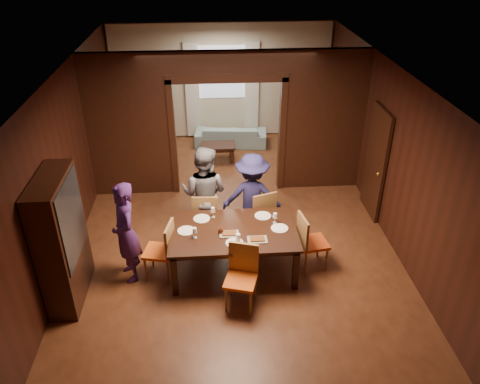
{
  "coord_description": "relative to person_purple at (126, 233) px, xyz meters",
  "views": [
    {
      "loc": [
        -0.39,
        -7.09,
        4.93
      ],
      "look_at": [
        0.1,
        -0.4,
        1.05
      ],
      "focal_mm": 35.0,
      "sensor_mm": 36.0,
      "label": 1
    }
  ],
  "objects": [
    {
      "name": "person_grey",
      "position": [
        1.2,
        1.03,
        0.04
      ],
      "size": [
        1.02,
        0.91,
        1.74
      ],
      "primitive_type": "imported",
      "rotation": [
        0.0,
        0.0,
        2.79
      ],
      "color": "slate",
      "rests_on": "floor"
    },
    {
      "name": "coffee_table",
      "position": [
        1.53,
        4.11,
        -0.63
      ],
      "size": [
        0.8,
        0.5,
        0.4
      ],
      "primitive_type": "cube",
      "color": "black",
      "rests_on": "floor"
    },
    {
      "name": "floor",
      "position": [
        1.7,
        1.14,
        -0.83
      ],
      "size": [
        9.0,
        9.0,
        0.0
      ],
      "primitive_type": "plane",
      "color": "#4E2816",
      "rests_on": "ground"
    },
    {
      "name": "dining_table",
      "position": [
        1.64,
        0.06,
        -0.45
      ],
      "size": [
        1.99,
        1.24,
        0.76
      ],
      "primitive_type": "cube",
      "color": "black",
      "rests_on": "floor"
    },
    {
      "name": "plate_far_r",
      "position": [
        2.15,
        0.42,
        -0.07
      ],
      "size": [
        0.27,
        0.27,
        0.01
      ],
      "primitive_type": "cylinder",
      "color": "silver",
      "rests_on": "dining_table"
    },
    {
      "name": "curtain_right",
      "position": [
        2.45,
        5.54,
        0.42
      ],
      "size": [
        0.35,
        0.06,
        2.4
      ],
      "primitive_type": "cube",
      "color": "white",
      "rests_on": "back_wall"
    },
    {
      "name": "serving_bowl",
      "position": [
        1.79,
        0.14,
        -0.03
      ],
      "size": [
        0.31,
        0.31,
        0.08
      ],
      "primitive_type": "imported",
      "color": "black",
      "rests_on": "dining_table"
    },
    {
      "name": "room_walls",
      "position": [
        1.7,
        3.02,
        0.67
      ],
      "size": [
        5.52,
        9.01,
        2.9
      ],
      "color": "black",
      "rests_on": "floor"
    },
    {
      "name": "tumbler",
      "position": [
        1.7,
        -0.25,
        -0.0
      ],
      "size": [
        0.07,
        0.07,
        0.14
      ],
      "primitive_type": "cylinder",
      "color": "silver",
      "rests_on": "dining_table"
    },
    {
      "name": "window_far",
      "position": [
        1.7,
        5.58,
        0.87
      ],
      "size": [
        1.2,
        0.03,
        1.3
      ],
      "primitive_type": "cube",
      "color": "silver",
      "rests_on": "back_wall"
    },
    {
      "name": "plate_right",
      "position": [
        2.37,
        0.05,
        -0.07
      ],
      "size": [
        0.27,
        0.27,
        0.01
      ],
      "primitive_type": "cylinder",
      "color": "white",
      "rests_on": "dining_table"
    },
    {
      "name": "chair_far_r",
      "position": [
        2.16,
        0.96,
        -0.35
      ],
      "size": [
        0.56,
        0.56,
        0.97
      ],
      "primitive_type": null,
      "rotation": [
        0.0,
        0.0,
        3.48
      ],
      "color": "#C15512",
      "rests_on": "floor"
    },
    {
      "name": "wineglass_right",
      "position": [
        2.32,
        0.22,
        0.02
      ],
      "size": [
        0.08,
        0.08,
        0.18
      ],
      "primitive_type": null,
      "color": "silver",
      "rests_on": "dining_table"
    },
    {
      "name": "plate_near",
      "position": [
        1.64,
        -0.29,
        -0.07
      ],
      "size": [
        0.27,
        0.27,
        0.01
      ],
      "primitive_type": "cylinder",
      "color": "silver",
      "rests_on": "dining_table"
    },
    {
      "name": "hutch",
      "position": [
        -0.83,
        -0.36,
        0.17
      ],
      "size": [
        0.4,
        1.2,
        2.0
      ],
      "primitive_type": "cube",
      "color": "black",
      "rests_on": "floor"
    },
    {
      "name": "person_navy",
      "position": [
        2.03,
        0.99,
        -0.03
      ],
      "size": [
        1.09,
        0.71,
        1.6
      ],
      "primitive_type": "imported",
      "rotation": [
        0.0,
        0.0,
        3.03
      ],
      "color": "#1E1C47",
      "rests_on": "floor"
    },
    {
      "name": "person_purple",
      "position": [
        0.0,
        0.0,
        0.0
      ],
      "size": [
        0.6,
        0.71,
        1.66
      ],
      "primitive_type": "imported",
      "rotation": [
        0.0,
        0.0,
        -1.18
      ],
      "color": "#401F5B",
      "rests_on": "floor"
    },
    {
      "name": "door_right",
      "position": [
        4.4,
        1.64,
        0.22
      ],
      "size": [
        0.06,
        0.9,
        2.1
      ],
      "primitive_type": "cube",
      "color": "black",
      "rests_on": "floor"
    },
    {
      "name": "ceiling",
      "position": [
        1.7,
        1.14,
        2.07
      ],
      "size": [
        5.5,
        9.0,
        0.02
      ],
      "primitive_type": "cube",
      "color": "silver",
      "rests_on": "room_walls"
    },
    {
      "name": "sofa",
      "position": [
        1.87,
        4.99,
        -0.57
      ],
      "size": [
        1.84,
        0.88,
        0.52
      ],
      "primitive_type": "imported",
      "rotation": [
        0.0,
        0.0,
        3.04
      ],
      "color": "#87ACB1",
      "rests_on": "floor"
    },
    {
      "name": "chair_left",
      "position": [
        0.46,
        0.0,
        -0.35
      ],
      "size": [
        0.52,
        0.52,
        0.97
      ],
      "primitive_type": null,
      "rotation": [
        0.0,
        0.0,
        -1.78
      ],
      "color": "#E85A15",
      "rests_on": "floor"
    },
    {
      "name": "plate_far_l",
      "position": [
        1.15,
        0.41,
        -0.07
      ],
      "size": [
        0.27,
        0.27,
        0.01
      ],
      "primitive_type": "cylinder",
      "color": "white",
      "rests_on": "dining_table"
    },
    {
      "name": "platter_b",
      "position": [
        1.99,
        -0.23,
        -0.05
      ],
      "size": [
        0.3,
        0.2,
        0.04
      ],
      "primitive_type": "cube",
      "color": "gray",
      "rests_on": "dining_table"
    },
    {
      "name": "chair_right",
      "position": [
        2.93,
        0.05,
        -0.35
      ],
      "size": [
        0.51,
        0.51,
        0.97
      ],
      "primitive_type": null,
      "rotation": [
        0.0,
        0.0,
        1.74
      ],
      "color": "#C94212",
      "rests_on": "floor"
    },
    {
      "name": "plate_left",
      "position": [
        0.91,
        0.09,
        -0.07
      ],
      "size": [
        0.27,
        0.27,
        0.01
      ],
      "primitive_type": "cylinder",
      "color": "white",
      "rests_on": "dining_table"
    },
    {
      "name": "curtain_left",
      "position": [
        0.95,
        5.54,
        0.42
      ],
      "size": [
        0.35,
        0.06,
        2.4
      ],
      "primitive_type": "cube",
      "color": "white",
      "rests_on": "back_wall"
    },
    {
      "name": "platter_a",
      "position": [
        1.57,
        -0.06,
        -0.05
      ],
      "size": [
        0.3,
        0.2,
        0.04
      ],
      "primitive_type": "cube",
      "color": "gray",
      "rests_on": "dining_table"
    },
    {
      "name": "wineglass_far",
      "position": [
        1.34,
        0.46,
        0.02
      ],
      "size": [
        0.08,
        0.08,
        0.18
      ],
      "primitive_type": null,
      "color": "silver",
      "rests_on": "dining_table"
    },
    {
      "name": "condiment_jar",
      "position": [
        1.45,
        -0.01,
        -0.02
      ],
      "size": [
        0.08,
        0.08,
        0.11
      ],
      "primitive_type": null,
      "color": "#491F11",
      "rests_on": "dining_table"
    },
    {
      "name": "wineglass_left",
      "position": [
        1.05,
        -0.1,
        0.02
      ],
      "size": [
        0.08,
        0.08,
        0.18
      ],
      "primitive_type": null,
      "color": "white",
      "rests_on": "dining_table"
    },
    {
      "name": "chair_near",
      "position": [
        1.7,
        -0.78,
        -0.35
      ],
      "size": [
        0.55,
        0.55,
        0.97
      ],
      "primitive_type": null,
      "rotation": [
        0.0,
        0.0,
        -0.29
      ],
      "color": "#D95714",
      "rests_on": "floor"
    },
    {
      "name": "chair_far_l",
      "position": [
        1.22,
        0.95,
        -0.35
      ],
      "size": [
        0.47,
        0.47,
        0.97
      ],
      "primitive_type": null,
      "rotation": [
        0.0,
        0.0,
        3.08
      ],
      "color": "orange",
      "rests_on": "floor"
    }
  ]
}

